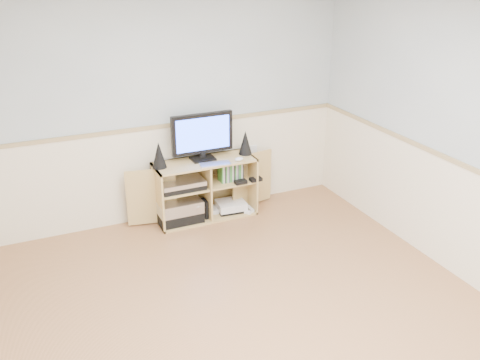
# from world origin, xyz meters

# --- Properties ---
(room) EXTENTS (4.04, 4.54, 2.54)m
(room) POSITION_xyz_m (-0.06, 0.12, 1.22)
(room) COLOR tan
(room) RESTS_ON ground
(media_cabinet) EXTENTS (1.68, 0.40, 0.65)m
(media_cabinet) POSITION_xyz_m (0.35, 2.07, 0.33)
(media_cabinet) COLOR #D8B76C
(media_cabinet) RESTS_ON floor
(monitor) EXTENTS (0.66, 0.18, 0.50)m
(monitor) POSITION_xyz_m (0.35, 2.07, 0.93)
(monitor) COLOR black
(monitor) RESTS_ON media_cabinet
(speaker_left) EXTENTS (0.15, 0.15, 0.27)m
(speaker_left) POSITION_xyz_m (-0.13, 2.04, 0.79)
(speaker_left) COLOR black
(speaker_left) RESTS_ON media_cabinet
(speaker_right) EXTENTS (0.14, 0.14, 0.26)m
(speaker_right) POSITION_xyz_m (0.83, 2.04, 0.78)
(speaker_right) COLOR black
(speaker_right) RESTS_ON media_cabinet
(keyboard) EXTENTS (0.33, 0.16, 0.01)m
(keyboard) POSITION_xyz_m (0.42, 1.88, 0.66)
(keyboard) COLOR silver
(keyboard) RESTS_ON media_cabinet
(mouse) EXTENTS (0.11, 0.08, 0.04)m
(mouse) POSITION_xyz_m (0.69, 1.88, 0.67)
(mouse) COLOR white
(mouse) RESTS_ON media_cabinet
(av_components) EXTENTS (0.53, 0.34, 0.47)m
(av_components) POSITION_xyz_m (0.06, 2.02, 0.22)
(av_components) COLOR black
(av_components) RESTS_ON media_cabinet
(game_consoles) EXTENTS (0.45, 0.30, 0.11)m
(game_consoles) POSITION_xyz_m (0.63, 2.01, 0.07)
(game_consoles) COLOR white
(game_consoles) RESTS_ON media_cabinet
(game_cases) EXTENTS (0.25, 0.13, 0.19)m
(game_cases) POSITION_xyz_m (0.64, 2.00, 0.48)
(game_cases) COLOR #3F8C3F
(game_cases) RESTS_ON media_cabinet
(wall_outlet) EXTENTS (0.12, 0.03, 0.12)m
(wall_outlet) POSITION_xyz_m (1.00, 2.23, 0.60)
(wall_outlet) COLOR white
(wall_outlet) RESTS_ON wall_back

